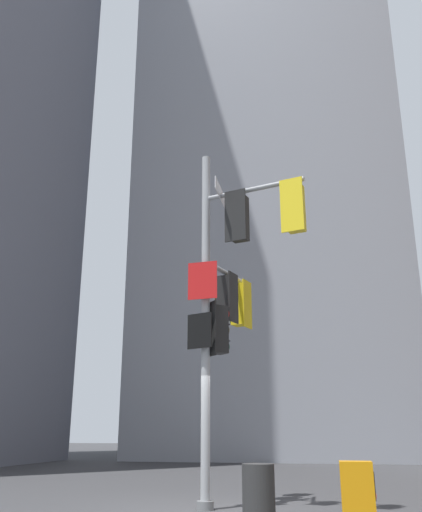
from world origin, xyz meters
name	(u,v)px	position (x,y,z in m)	size (l,w,h in m)	color
ground	(205,510)	(0.00, 0.00, 0.00)	(120.00, 120.00, 0.00)	#38383A
building_mid_block	(269,67)	(-0.44, 24.24, 27.28)	(15.21, 15.21, 54.55)	#9399A3
signal_pole_assembly	(232,285)	(0.53, 0.28, 4.45)	(2.58, 2.74, 7.41)	#9EA0A3
fire_hydrant	(364,491)	(2.95, -0.03, 0.39)	(0.33, 0.23, 0.74)	red
newspaper_box	(358,501)	(2.73, -2.80, 0.52)	(0.45, 0.36, 1.03)	orange
trash_bin	(259,495)	(1.25, -1.79, 0.46)	(0.52, 0.52, 0.93)	#2D2D2D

